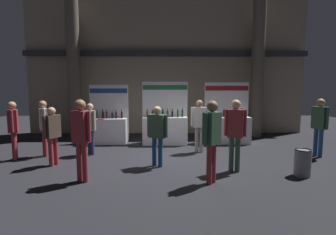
{
  "coord_description": "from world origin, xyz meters",
  "views": [
    {
      "loc": [
        -0.05,
        -7.12,
        2.03
      ],
      "look_at": [
        0.05,
        0.77,
        1.18
      ],
      "focal_mm": 26.31,
      "sensor_mm": 36.0,
      "label": 1
    }
  ],
  "objects_px": {
    "visitor_2": "(90,125)",
    "visitor_4": "(212,134)",
    "visitor_6": "(44,124)",
    "visitor_8": "(13,126)",
    "trash_bin": "(303,163)",
    "visitor_9": "(319,122)",
    "visitor_1": "(157,131)",
    "visitor_3": "(199,121)",
    "visitor_0": "(235,129)",
    "visitor_7": "(81,133)",
    "exhibitor_booth_0": "(108,128)",
    "visitor_5": "(52,131)",
    "exhibitor_booth_2": "(228,128)",
    "exhibitor_booth_1": "(165,128)"
  },
  "relations": [
    {
      "from": "visitor_5",
      "to": "visitor_7",
      "type": "height_order",
      "value": "visitor_7"
    },
    {
      "from": "visitor_6",
      "to": "visitor_8",
      "type": "xyz_separation_m",
      "value": [
        -0.67,
        -0.44,
        0.01
      ]
    },
    {
      "from": "exhibitor_booth_1",
      "to": "visitor_3",
      "type": "relative_size",
      "value": 1.37
    },
    {
      "from": "visitor_1",
      "to": "visitor_5",
      "type": "distance_m",
      "value": 2.84
    },
    {
      "from": "exhibitor_booth_1",
      "to": "trash_bin",
      "type": "distance_m",
      "value": 4.92
    },
    {
      "from": "visitor_7",
      "to": "trash_bin",
      "type": "bearing_deg",
      "value": 23.41
    },
    {
      "from": "visitor_6",
      "to": "visitor_3",
      "type": "bearing_deg",
      "value": 64.24
    },
    {
      "from": "exhibitor_booth_2",
      "to": "visitor_2",
      "type": "distance_m",
      "value": 5.12
    },
    {
      "from": "visitor_1",
      "to": "visitor_3",
      "type": "height_order",
      "value": "visitor_3"
    },
    {
      "from": "visitor_6",
      "to": "visitor_9",
      "type": "bearing_deg",
      "value": 57.96
    },
    {
      "from": "visitor_5",
      "to": "visitor_8",
      "type": "relative_size",
      "value": 0.93
    },
    {
      "from": "exhibitor_booth_0",
      "to": "exhibitor_booth_2",
      "type": "bearing_deg",
      "value": -0.29
    },
    {
      "from": "visitor_6",
      "to": "visitor_9",
      "type": "relative_size",
      "value": 0.96
    },
    {
      "from": "exhibitor_booth_1",
      "to": "visitor_0",
      "type": "height_order",
      "value": "exhibitor_booth_1"
    },
    {
      "from": "visitor_3",
      "to": "exhibitor_booth_2",
      "type": "bearing_deg",
      "value": -129.17
    },
    {
      "from": "visitor_0",
      "to": "visitor_2",
      "type": "bearing_deg",
      "value": 174.0
    },
    {
      "from": "exhibitor_booth_2",
      "to": "visitor_0",
      "type": "bearing_deg",
      "value": -101.44
    },
    {
      "from": "exhibitor_booth_0",
      "to": "visitor_3",
      "type": "distance_m",
      "value": 3.69
    },
    {
      "from": "visitor_6",
      "to": "visitor_7",
      "type": "relative_size",
      "value": 0.94
    },
    {
      "from": "visitor_0",
      "to": "visitor_9",
      "type": "height_order",
      "value": "visitor_0"
    },
    {
      "from": "trash_bin",
      "to": "visitor_0",
      "type": "height_order",
      "value": "visitor_0"
    },
    {
      "from": "exhibitor_booth_0",
      "to": "visitor_8",
      "type": "relative_size",
      "value": 1.32
    },
    {
      "from": "visitor_7",
      "to": "visitor_8",
      "type": "relative_size",
      "value": 1.07
    },
    {
      "from": "visitor_8",
      "to": "exhibitor_booth_0",
      "type": "bearing_deg",
      "value": -67.31
    },
    {
      "from": "visitor_2",
      "to": "visitor_3",
      "type": "distance_m",
      "value": 3.51
    },
    {
      "from": "visitor_8",
      "to": "visitor_9",
      "type": "height_order",
      "value": "visitor_9"
    },
    {
      "from": "visitor_2",
      "to": "visitor_9",
      "type": "bearing_deg",
      "value": 39.22
    },
    {
      "from": "visitor_4",
      "to": "visitor_5",
      "type": "relative_size",
      "value": 1.14
    },
    {
      "from": "trash_bin",
      "to": "visitor_9",
      "type": "height_order",
      "value": "visitor_9"
    },
    {
      "from": "visitor_5",
      "to": "exhibitor_booth_1",
      "type": "bearing_deg",
      "value": -24.19
    },
    {
      "from": "visitor_0",
      "to": "visitor_3",
      "type": "bearing_deg",
      "value": 124.05
    },
    {
      "from": "visitor_4",
      "to": "visitor_9",
      "type": "bearing_deg",
      "value": 163.4
    },
    {
      "from": "trash_bin",
      "to": "visitor_5",
      "type": "xyz_separation_m",
      "value": [
        -6.34,
        0.91,
        0.62
      ]
    },
    {
      "from": "exhibitor_booth_2",
      "to": "visitor_4",
      "type": "bearing_deg",
      "value": -108.7
    },
    {
      "from": "trash_bin",
      "to": "visitor_3",
      "type": "distance_m",
      "value": 3.27
    },
    {
      "from": "visitor_0",
      "to": "visitor_4",
      "type": "relative_size",
      "value": 1.0
    },
    {
      "from": "exhibitor_booth_0",
      "to": "visitor_8",
      "type": "xyz_separation_m",
      "value": [
        -2.19,
        -2.35,
        0.44
      ]
    },
    {
      "from": "visitor_9",
      "to": "visitor_4",
      "type": "bearing_deg",
      "value": -78.96
    },
    {
      "from": "exhibitor_booth_0",
      "to": "visitor_0",
      "type": "distance_m",
      "value": 5.29
    },
    {
      "from": "visitor_8",
      "to": "visitor_6",
      "type": "bearing_deg",
      "value": -81.07
    },
    {
      "from": "visitor_3",
      "to": "exhibitor_booth_1",
      "type": "bearing_deg",
      "value": -45.83
    },
    {
      "from": "visitor_6",
      "to": "visitor_7",
      "type": "bearing_deg",
      "value": 9.73
    },
    {
      "from": "visitor_5",
      "to": "visitor_9",
      "type": "bearing_deg",
      "value": -60.04
    },
    {
      "from": "trash_bin",
      "to": "visitor_0",
      "type": "bearing_deg",
      "value": 167.52
    },
    {
      "from": "exhibitor_booth_1",
      "to": "visitor_8",
      "type": "height_order",
      "value": "exhibitor_booth_1"
    },
    {
      "from": "visitor_2",
      "to": "visitor_7",
      "type": "bearing_deg",
      "value": -35.8
    },
    {
      "from": "visitor_6",
      "to": "visitor_8",
      "type": "relative_size",
      "value": 1.0
    },
    {
      "from": "visitor_2",
      "to": "visitor_4",
      "type": "relative_size",
      "value": 0.9
    },
    {
      "from": "visitor_0",
      "to": "visitor_8",
      "type": "xyz_separation_m",
      "value": [
        -6.17,
        1.1,
        -0.06
      ]
    },
    {
      "from": "visitor_3",
      "to": "visitor_4",
      "type": "distance_m",
      "value": 2.79
    }
  ]
}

